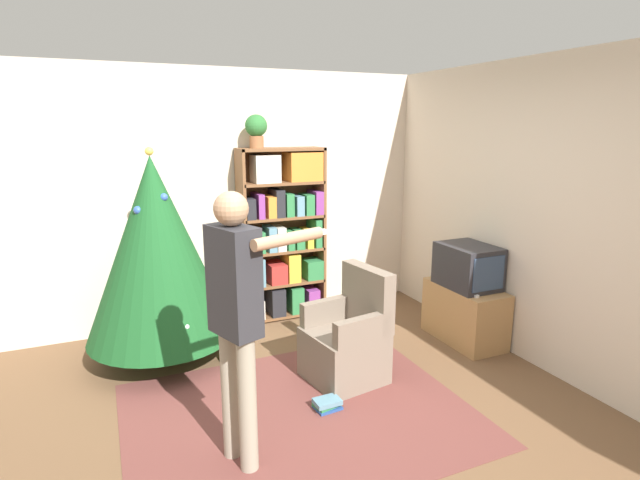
# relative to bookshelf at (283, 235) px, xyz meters

# --- Properties ---
(ground_plane) EXTENTS (14.00, 14.00, 0.00)m
(ground_plane) POSITION_rel_bookshelf_xyz_m (-0.49, -1.88, -0.91)
(ground_plane) COLOR brown
(wall_back) EXTENTS (8.00, 0.10, 2.60)m
(wall_back) POSITION_rel_bookshelf_xyz_m (-0.49, 0.24, 0.39)
(wall_back) COLOR beige
(wall_back) RESTS_ON ground_plane
(wall_right) EXTENTS (0.10, 8.00, 2.60)m
(wall_right) POSITION_rel_bookshelf_xyz_m (1.66, -1.88, 0.39)
(wall_right) COLOR beige
(wall_right) RESTS_ON ground_plane
(area_rug) EXTENTS (2.42, 1.93, 0.01)m
(area_rug) POSITION_rel_bookshelf_xyz_m (-0.55, -1.86, -0.90)
(area_rug) COLOR brown
(area_rug) RESTS_ON ground_plane
(bookshelf) EXTENTS (0.89, 0.32, 1.81)m
(bookshelf) POSITION_rel_bookshelf_xyz_m (0.00, 0.00, 0.00)
(bookshelf) COLOR brown
(bookshelf) RESTS_ON ground_plane
(tv_stand) EXTENTS (0.42, 0.80, 0.55)m
(tv_stand) POSITION_rel_bookshelf_xyz_m (1.38, -1.31, -0.63)
(tv_stand) COLOR tan
(tv_stand) RESTS_ON ground_plane
(television) EXTENTS (0.42, 0.56, 0.40)m
(television) POSITION_rel_bookshelf_xyz_m (1.38, -1.31, -0.16)
(television) COLOR #28282D
(television) RESTS_ON tv_stand
(game_remote) EXTENTS (0.04, 0.12, 0.02)m
(game_remote) POSITION_rel_bookshelf_xyz_m (1.25, -1.55, -0.35)
(game_remote) COLOR white
(game_remote) RESTS_ON tv_stand
(christmas_tree) EXTENTS (1.26, 1.26, 1.87)m
(christmas_tree) POSITION_rel_bookshelf_xyz_m (-1.33, -0.54, 0.10)
(christmas_tree) COLOR #4C3323
(christmas_tree) RESTS_ON ground_plane
(armchair) EXTENTS (0.65, 0.64, 0.92)m
(armchair) POSITION_rel_bookshelf_xyz_m (0.01, -1.52, -0.58)
(armchair) COLOR #7A6B5B
(armchair) RESTS_ON ground_plane
(standing_person) EXTENTS (0.72, 0.44, 1.69)m
(standing_person) POSITION_rel_bookshelf_xyz_m (-1.06, -2.19, 0.10)
(standing_person) COLOR #9E937F
(standing_person) RESTS_ON ground_plane
(potted_plant) EXTENTS (0.22, 0.22, 0.33)m
(potted_plant) POSITION_rel_bookshelf_xyz_m (-0.26, 0.01, 1.10)
(potted_plant) COLOR #935B38
(potted_plant) RESTS_ON bookshelf
(book_pile_near_tree) EXTENTS (0.21, 0.16, 0.09)m
(book_pile_near_tree) POSITION_rel_bookshelf_xyz_m (-0.79, -0.82, -0.86)
(book_pile_near_tree) COLOR #232328
(book_pile_near_tree) RESTS_ON ground_plane
(book_pile_by_chair) EXTENTS (0.21, 0.17, 0.08)m
(book_pile_by_chair) POSITION_rel_bookshelf_xyz_m (-0.34, -1.87, -0.87)
(book_pile_by_chair) COLOR #284C93
(book_pile_by_chair) RESTS_ON ground_plane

